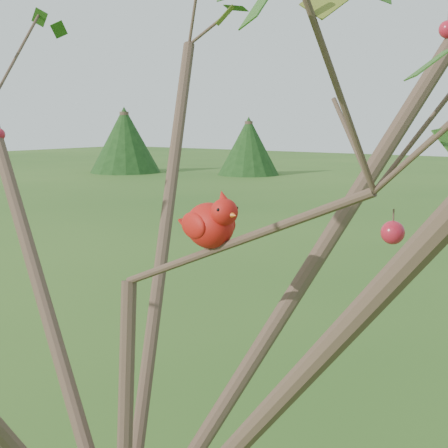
# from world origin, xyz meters

# --- Properties ---
(crabapple_tree) EXTENTS (2.35, 2.05, 2.95)m
(crabapple_tree) POSITION_xyz_m (0.03, -0.02, 2.12)
(crabapple_tree) COLOR #493427
(crabapple_tree) RESTS_ON ground
(cardinal) EXTENTS (0.19, 0.12, 0.13)m
(cardinal) POSITION_xyz_m (0.20, 0.08, 2.11)
(cardinal) COLOR red
(cardinal) RESTS_ON ground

